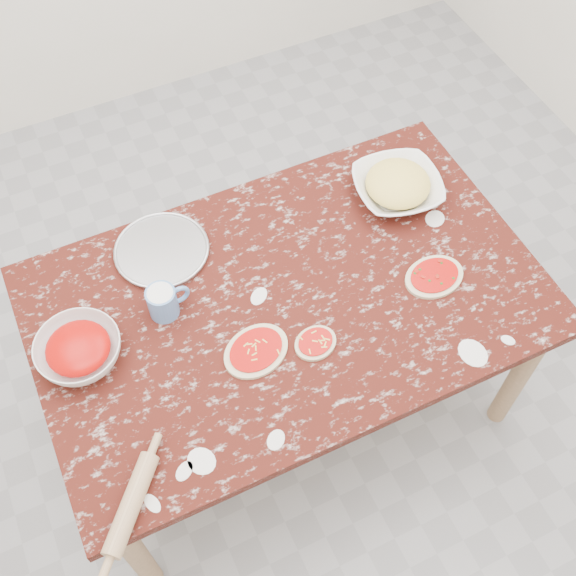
# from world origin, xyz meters

# --- Properties ---
(ground) EXTENTS (4.00, 4.00, 0.00)m
(ground) POSITION_xyz_m (0.00, 0.00, 0.00)
(ground) COLOR gray
(worktable) EXTENTS (1.60, 1.00, 0.75)m
(worktable) POSITION_xyz_m (0.00, 0.00, 0.67)
(worktable) COLOR #39100B
(worktable) RESTS_ON ground
(pizza_tray) EXTENTS (0.33, 0.33, 0.01)m
(pizza_tray) POSITION_xyz_m (-0.30, 0.34, 0.76)
(pizza_tray) COLOR #B2B2B7
(pizza_tray) RESTS_ON worktable
(sauce_bowl) EXTENTS (0.32, 0.32, 0.08)m
(sauce_bowl) POSITION_xyz_m (-0.65, 0.07, 0.79)
(sauce_bowl) COLOR white
(sauce_bowl) RESTS_ON worktable
(cheese_bowl) EXTENTS (0.34, 0.34, 0.07)m
(cheese_bowl) POSITION_xyz_m (0.52, 0.22, 0.79)
(cheese_bowl) COLOR white
(cheese_bowl) RESTS_ON worktable
(flour_mug) EXTENTS (0.14, 0.09, 0.11)m
(flour_mug) POSITION_xyz_m (-0.37, 0.11, 0.81)
(flour_mug) COLOR #5482C0
(flour_mug) RESTS_ON worktable
(pizza_left) EXTENTS (0.25, 0.22, 0.02)m
(pizza_left) POSITION_xyz_m (-0.17, -0.14, 0.76)
(pizza_left) COLOR beige
(pizza_left) RESTS_ON worktable
(pizza_mid) EXTENTS (0.15, 0.14, 0.02)m
(pizza_mid) POSITION_xyz_m (0.00, -0.19, 0.76)
(pizza_mid) COLOR beige
(pizza_mid) RESTS_ON worktable
(pizza_right) EXTENTS (0.21, 0.17, 0.02)m
(pizza_right) POSITION_xyz_m (0.46, -0.13, 0.76)
(pizza_right) COLOR beige
(pizza_right) RESTS_ON worktable
(rolling_pin) EXTENTS (0.22, 0.24, 0.05)m
(rolling_pin) POSITION_xyz_m (-0.65, -0.43, 0.78)
(rolling_pin) COLOR tan
(rolling_pin) RESTS_ON worktable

